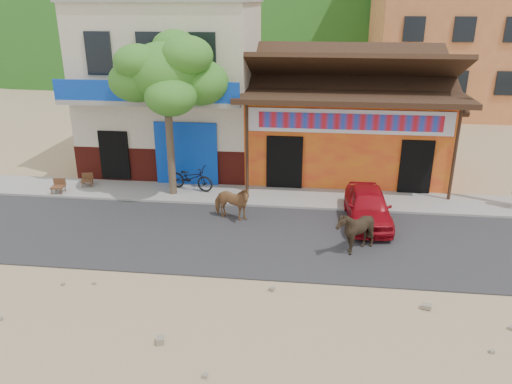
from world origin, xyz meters
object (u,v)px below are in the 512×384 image
Objects in this scene: red_car at (368,206)px; cafe_chair_right at (86,175)px; cow_dark at (355,231)px; tree at (168,116)px; cow_tan at (232,203)px; scooter at (191,178)px; cafe_chair_left at (57,181)px.

cafe_chair_right is (-10.83, 2.05, -0.05)m from red_car.
red_car is at bearing 163.87° from cow_dark.
tree is 1.72× the size of red_car.
cow_dark reaches higher than cow_tan.
cafe_chair_right is (-6.24, 2.35, -0.06)m from cow_tan.
scooter is at bearing -13.32° from cafe_chair_right.
cow_dark is 1.38× the size of cafe_chair_left.
cow_tan is at bearing -17.21° from cafe_chair_left.
cafe_chair_left is (-4.40, -0.50, -2.50)m from tree.
tree reaches higher than cafe_chair_right.
tree is 7.80m from red_car.
scooter is (-2.02, 2.43, -0.04)m from cow_tan.
tree is 6.47× the size of cafe_chair_right.
cow_dark is 0.40× the size of red_car.
tree is at bearing -20.31° from cafe_chair_right.
tree is at bearing 1.13° from cafe_chair_left.
cow_dark is at bearing -22.46° from cafe_chair_left.
cafe_chair_left is at bearing -173.52° from tree.
red_car is 1.86× the size of scooter.
scooter is (-6.03, 4.35, -0.12)m from cow_dark.
cafe_chair_left is (-11.03, 3.39, -0.11)m from cow_dark.
tree reaches higher than cow_dark.
cafe_chair_right is (-4.23, -0.08, -0.03)m from scooter.
cow_dark is (6.63, -3.89, -2.39)m from tree.
cow_dark is 2.29m from red_car.
red_car is 11.02m from cafe_chair_right.
cafe_chair_right is at bearing 167.22° from red_car.
red_car is at bearing -11.15° from cafe_chair_left.
tree is 4.44m from cafe_chair_right.
cow_tan is 0.41× the size of red_car.
tree is at bearing 69.32° from cow_tan.
cafe_chair_right is at bearing 85.73° from cow_tan.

